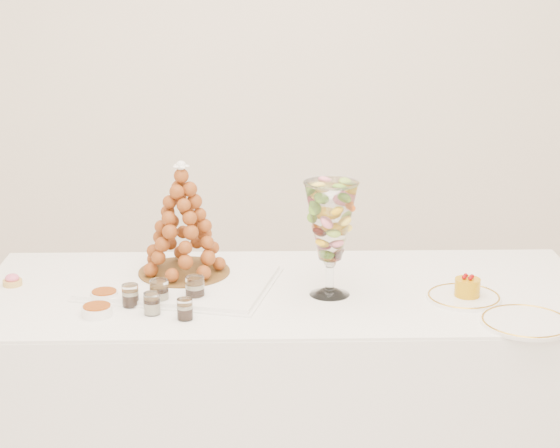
{
  "coord_description": "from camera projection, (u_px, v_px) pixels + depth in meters",
  "views": [
    {
      "loc": [
        -0.0,
        -2.42,
        1.77
      ],
      "look_at": [
        0.04,
        0.22,
        0.99
      ],
      "focal_mm": 60.0,
      "sensor_mm": 36.0,
      "label": 1
    }
  ],
  "objects": [
    {
      "name": "buffet_table",
      "position": [
        285.0,
        395.0,
        3.05
      ],
      "size": [
        1.94,
        0.78,
        0.73
      ],
      "rotation": [
        0.0,
        0.0,
        0.0
      ],
      "color": "white",
      "rests_on": "ground"
    },
    {
      "name": "lace_tray",
      "position": [
        180.0,
        282.0,
        2.98
      ],
      "size": [
        0.64,
        0.54,
        0.02
      ],
      "primitive_type": "cube",
      "rotation": [
        0.0,
        0.0,
        -0.24
      ],
      "color": "white",
      "rests_on": "buffet_table"
    },
    {
      "name": "macaron_vase",
      "position": [
        331.0,
        222.0,
        2.84
      ],
      "size": [
        0.16,
        0.16,
        0.36
      ],
      "color": "white",
      "rests_on": "buffet_table"
    },
    {
      "name": "cake_plate",
      "position": [
        464.0,
        297.0,
        2.86
      ],
      "size": [
        0.23,
        0.23,
        0.01
      ],
      "primitive_type": "cylinder",
      "color": "white",
      "rests_on": "buffet_table"
    },
    {
      "name": "spare_plate",
      "position": [
        526.0,
        322.0,
        2.67
      ],
      "size": [
        0.26,
        0.26,
        0.01
      ],
      "primitive_type": "cylinder",
      "color": "white",
      "rests_on": "buffet_table"
    },
    {
      "name": "pink_tart",
      "position": [
        12.0,
        280.0,
        2.97
      ],
      "size": [
        0.06,
        0.06,
        0.04
      ],
      "color": "tan",
      "rests_on": "buffet_table"
    },
    {
      "name": "verrine_a",
      "position": [
        130.0,
        295.0,
        2.8
      ],
      "size": [
        0.06,
        0.06,
        0.07
      ],
      "primitive_type": "cylinder",
      "rotation": [
        0.0,
        0.0,
        -0.26
      ],
      "color": "white",
      "rests_on": "buffet_table"
    },
    {
      "name": "verrine_b",
      "position": [
        159.0,
        292.0,
        2.81
      ],
      "size": [
        0.07,
        0.07,
        0.08
      ],
      "primitive_type": "cylinder",
      "rotation": [
        0.0,
        0.0,
        -0.16
      ],
      "color": "white",
      "rests_on": "buffet_table"
    },
    {
      "name": "verrine_c",
      "position": [
        195.0,
        289.0,
        2.83
      ],
      "size": [
        0.06,
        0.06,
        0.08
      ],
      "primitive_type": "cylinder",
      "rotation": [
        0.0,
        0.0,
        0.07
      ],
      "color": "white",
      "rests_on": "buffet_table"
    },
    {
      "name": "verrine_d",
      "position": [
        152.0,
        303.0,
        2.74
      ],
      "size": [
        0.05,
        0.05,
        0.07
      ],
      "primitive_type": "cylinder",
      "rotation": [
        0.0,
        0.0,
        -0.11
      ],
      "color": "white",
      "rests_on": "buffet_table"
    },
    {
      "name": "verrine_e",
      "position": [
        185.0,
        309.0,
        2.7
      ],
      "size": [
        0.06,
        0.06,
        0.06
      ],
      "primitive_type": "cylinder",
      "rotation": [
        0.0,
        0.0,
        0.29
      ],
      "color": "white",
      "rests_on": "buffet_table"
    },
    {
      "name": "ramekin_back",
      "position": [
        104.0,
        296.0,
        2.85
      ],
      "size": [
        0.08,
        0.08,
        0.03
      ],
      "primitive_type": "cylinder",
      "color": "white",
      "rests_on": "buffet_table"
    },
    {
      "name": "ramekin_front",
      "position": [
        97.0,
        311.0,
        2.73
      ],
      "size": [
        0.09,
        0.09,
        0.03
      ],
      "primitive_type": "cylinder",
      "color": "white",
      "rests_on": "buffet_table"
    },
    {
      "name": "croquembouche",
      "position": [
        183.0,
        219.0,
        2.99
      ],
      "size": [
        0.31,
        0.31,
        0.37
      ],
      "rotation": [
        0.0,
        0.0,
        -0.32
      ],
      "color": "brown",
      "rests_on": "lace_tray"
    },
    {
      "name": "mousse_cake",
      "position": [
        467.0,
        287.0,
        2.85
      ],
      "size": [
        0.08,
        0.08,
        0.07
      ],
      "color": "#C58B09",
      "rests_on": "cake_plate"
    }
  ]
}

